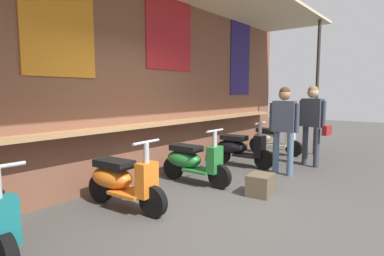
% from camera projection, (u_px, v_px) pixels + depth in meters
% --- Properties ---
extents(ground_plane, '(31.27, 31.27, 0.00)m').
position_uv_depth(ground_plane, '(219.00, 209.00, 4.25)').
color(ground_plane, '#474442').
extents(market_stall_facade, '(11.17, 2.05, 3.61)m').
position_uv_depth(market_stall_facade, '(124.00, 69.00, 5.20)').
color(market_stall_facade, brown).
rests_on(market_stall_facade, ground_plane).
extents(scooter_orange, '(0.49, 1.40, 0.97)m').
position_uv_depth(scooter_orange, '(120.00, 180.00, 4.26)').
color(scooter_orange, orange).
rests_on(scooter_orange, ground_plane).
extents(scooter_green, '(0.46, 1.40, 0.97)m').
position_uv_depth(scooter_green, '(191.00, 161.00, 5.47)').
color(scooter_green, '#237533').
rests_on(scooter_green, ground_plane).
extents(scooter_black, '(0.46, 1.40, 0.97)m').
position_uv_depth(scooter_black, '(239.00, 148.00, 6.74)').
color(scooter_black, black).
rests_on(scooter_black, ground_plane).
extents(scooter_cream, '(0.46, 1.40, 0.97)m').
position_uv_depth(scooter_cream, '(272.00, 139.00, 8.06)').
color(scooter_cream, beige).
rests_on(scooter_cream, ground_plane).
extents(shopper_with_handbag, '(0.31, 0.68, 1.71)m').
position_uv_depth(shopper_with_handbag, '(313.00, 117.00, 6.67)').
color(shopper_with_handbag, '#383D4C').
rests_on(shopper_with_handbag, ground_plane).
extents(shopper_passing, '(0.23, 0.57, 1.67)m').
position_uv_depth(shopper_passing, '(284.00, 121.00, 5.98)').
color(shopper_passing, slate).
rests_on(shopper_passing, ground_plane).
extents(merchandise_crate, '(0.47, 0.39, 0.32)m').
position_uv_depth(merchandise_crate, '(260.00, 185.00, 4.82)').
color(merchandise_crate, brown).
rests_on(merchandise_crate, ground_plane).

